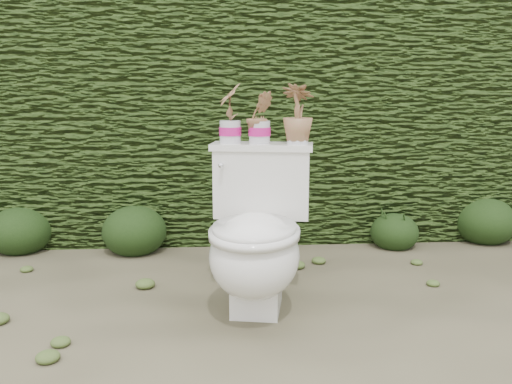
{
  "coord_description": "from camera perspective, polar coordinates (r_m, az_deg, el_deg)",
  "views": [
    {
      "loc": [
        -0.28,
        -2.39,
        1.05
      ],
      "look_at": [
        -0.1,
        0.17,
        0.55
      ],
      "focal_mm": 38.0,
      "sensor_mm": 36.0,
      "label": 1
    }
  ],
  "objects": [
    {
      "name": "ground",
      "position": [
        2.63,
        2.46,
        -12.55
      ],
      "size": [
        60.0,
        60.0,
        0.0
      ],
      "primitive_type": "plane",
      "color": "#6E674C",
      "rests_on": "ground"
    },
    {
      "name": "hedge",
      "position": [
        4.01,
        -0.02,
        7.42
      ],
      "size": [
        8.0,
        1.0,
        1.6
      ],
      "primitive_type": "cube",
      "color": "#39531B",
      "rests_on": "ground"
    },
    {
      "name": "house_wall",
      "position": [
        8.49,
        2.05,
        17.39
      ],
      "size": [
        8.0,
        3.5,
        4.0
      ],
      "primitive_type": "cube",
      "color": "silver",
      "rests_on": "ground"
    },
    {
      "name": "toilet",
      "position": [
        2.53,
        0.05,
        -4.94
      ],
      "size": [
        0.57,
        0.75,
        0.78
      ],
      "rotation": [
        0.0,
        0.0,
        -0.18
      ],
      "color": "silver",
      "rests_on": "ground"
    },
    {
      "name": "potted_plant_left",
      "position": [
        2.69,
        -2.75,
        8.12
      ],
      "size": [
        0.11,
        0.15,
        0.28
      ],
      "primitive_type": "imported",
      "rotation": [
        0.0,
        0.0,
        4.79
      ],
      "color": "#3F8228",
      "rests_on": "toilet"
    },
    {
      "name": "potted_plant_center",
      "position": [
        2.67,
        0.38,
        7.71
      ],
      "size": [
        0.15,
        0.13,
        0.24
      ],
      "primitive_type": "imported",
      "rotation": [
        0.0,
        0.0,
        0.18
      ],
      "color": "#3F8228",
      "rests_on": "toilet"
    },
    {
      "name": "potted_plant_right",
      "position": [
        2.66,
        4.44,
        8.04
      ],
      "size": [
        0.21,
        0.21,
        0.27
      ],
      "primitive_type": "imported",
      "rotation": [
        0.0,
        0.0,
        2.69
      ],
      "color": "#3F8228",
      "rests_on": "toilet"
    },
    {
      "name": "liriope_clump_1",
      "position": [
        3.83,
        -23.61,
        -3.38
      ],
      "size": [
        0.4,
        0.4,
        0.32
      ],
      "primitive_type": "ellipsoid",
      "color": "#213713",
      "rests_on": "ground"
    },
    {
      "name": "liriope_clump_2",
      "position": [
        3.58,
        -12.7,
        -3.6
      ],
      "size": [
        0.41,
        0.41,
        0.33
      ],
      "primitive_type": "ellipsoid",
      "color": "#213713",
      "rests_on": "ground"
    },
    {
      "name": "liriope_clump_3",
      "position": [
        3.64,
        1.79,
        -3.81
      ],
      "size": [
        0.3,
        0.3,
        0.24
      ],
      "primitive_type": "ellipsoid",
      "color": "#213713",
      "rests_on": "ground"
    },
    {
      "name": "liriope_clump_4",
      "position": [
        3.72,
        14.38,
        -3.7
      ],
      "size": [
        0.32,
        0.32,
        0.25
      ],
      "primitive_type": "ellipsoid",
      "color": "#213713",
      "rests_on": "ground"
    },
    {
      "name": "liriope_clump_5",
      "position": [
        4.06,
        23.0,
        -2.47
      ],
      "size": [
        0.42,
        0.42,
        0.33
      ],
      "primitive_type": "ellipsoid",
      "color": "#213713",
      "rests_on": "ground"
    }
  ]
}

